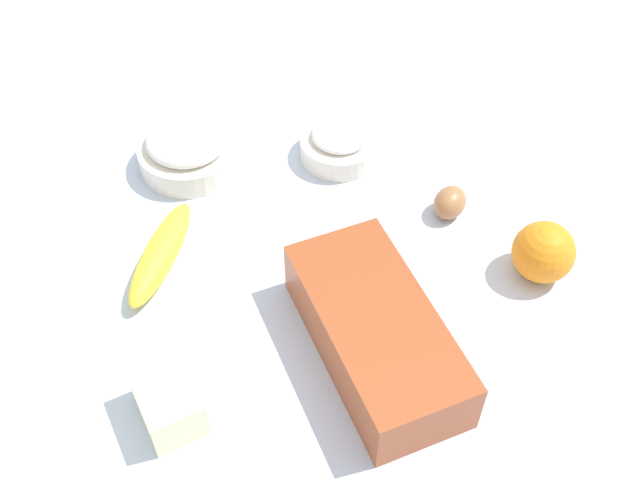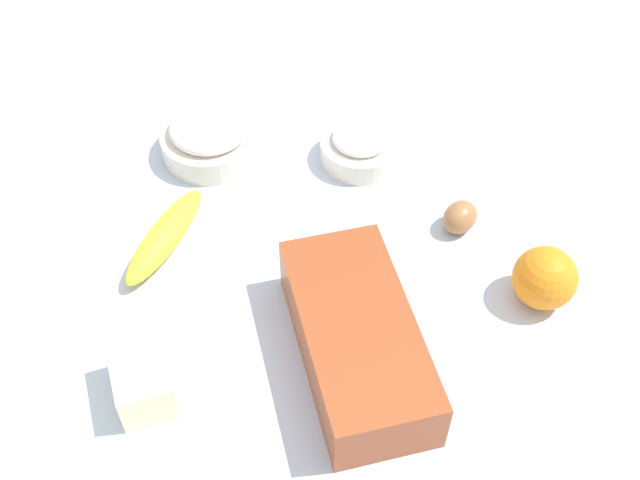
# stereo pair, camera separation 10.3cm
# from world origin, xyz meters

# --- Properties ---
(ground_plane) EXTENTS (2.40, 2.40, 0.02)m
(ground_plane) POSITION_xyz_m (0.00, 0.00, -0.01)
(ground_plane) COLOR silver
(loaf_pan) EXTENTS (0.30, 0.19, 0.08)m
(loaf_pan) POSITION_xyz_m (0.16, -0.03, 0.04)
(loaf_pan) COLOR #9E4723
(loaf_pan) RESTS_ON ground_plane
(flour_bowl) EXTENTS (0.15, 0.15, 0.07)m
(flour_bowl) POSITION_xyz_m (-0.27, -0.05, 0.03)
(flour_bowl) COLOR silver
(flour_bowl) RESTS_ON ground_plane
(sugar_bowl) EXTENTS (0.12, 0.12, 0.06)m
(sugar_bowl) POSITION_xyz_m (-0.15, 0.15, 0.03)
(sugar_bowl) COLOR silver
(sugar_bowl) RESTS_ON ground_plane
(banana) EXTENTS (0.15, 0.17, 0.04)m
(banana) POSITION_xyz_m (-0.12, -0.18, 0.02)
(banana) COLOR yellow
(banana) RESTS_ON ground_plane
(orange_fruit) EXTENTS (0.08, 0.08, 0.08)m
(orange_fruit) POSITION_xyz_m (0.19, 0.22, 0.04)
(orange_fruit) COLOR orange
(orange_fruit) RESTS_ON ground_plane
(butter_block) EXTENTS (0.10, 0.08, 0.06)m
(butter_block) POSITION_xyz_m (0.09, -0.28, 0.03)
(butter_block) COLOR #F4EDB2
(butter_block) RESTS_ON ground_plane
(egg_near_butter) EXTENTS (0.06, 0.07, 0.04)m
(egg_near_butter) POSITION_xyz_m (0.04, 0.20, 0.02)
(egg_near_butter) COLOR #A06B41
(egg_near_butter) RESTS_ON ground_plane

